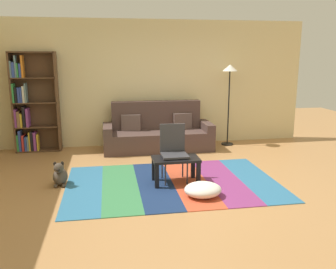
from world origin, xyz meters
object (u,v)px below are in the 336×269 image
at_px(coffee_table, 176,163).
at_px(pouf, 203,190).
at_px(dog, 60,175).
at_px(bookshelf, 30,107).
at_px(folding_chair, 173,148).
at_px(standing_lamp, 230,78).
at_px(tv_remote, 170,157).
at_px(couch, 158,134).

xyz_separation_m(coffee_table, pouf, (0.27, -0.61, -0.22)).
bearing_deg(coffee_table, pouf, -65.77).
bearing_deg(dog, bookshelf, 110.37).
relative_size(pouf, folding_chair, 0.59).
relative_size(standing_lamp, tv_remote, 11.75).
relative_size(bookshelf, dog, 5.11).
distance_m(bookshelf, folding_chair, 3.41).
bearing_deg(bookshelf, pouf, -46.39).
relative_size(couch, bookshelf, 1.11).
xyz_separation_m(coffee_table, tv_remote, (-0.09, 0.01, 0.09)).
distance_m(coffee_table, folding_chair, 0.25).
relative_size(dog, tv_remote, 2.65).
relative_size(pouf, standing_lamp, 0.30).
xyz_separation_m(bookshelf, standing_lamp, (4.17, -0.16, 0.55)).
distance_m(couch, coffee_table, 2.09).
xyz_separation_m(dog, folding_chair, (1.76, -0.06, 0.37)).
xyz_separation_m(coffee_table, dog, (-1.77, 0.21, -0.17)).
height_order(couch, dog, couch).
height_order(bookshelf, coffee_table, bookshelf).
bearing_deg(folding_chair, standing_lamp, 77.79).
bearing_deg(standing_lamp, bookshelf, 177.76).
bearing_deg(pouf, couch, 95.53).
bearing_deg(couch, standing_lamp, 4.42).
xyz_separation_m(standing_lamp, folding_chair, (-1.61, -2.06, -0.94)).
xyz_separation_m(tv_remote, folding_chair, (0.09, 0.14, 0.11)).
height_order(couch, pouf, couch).
bearing_deg(bookshelf, coffee_table, -42.75).
relative_size(coffee_table, tv_remote, 4.80).
bearing_deg(coffee_table, dog, 173.12).
distance_m(coffee_table, tv_remote, 0.13).
bearing_deg(couch, tv_remote, -92.93).
relative_size(bookshelf, folding_chair, 2.26).
xyz_separation_m(coffee_table, folding_chair, (-0.01, 0.15, 0.20)).
height_order(pouf, folding_chair, folding_chair).
height_order(coffee_table, pouf, coffee_table).
xyz_separation_m(bookshelf, dog, (0.80, -2.16, -0.76)).
relative_size(tv_remote, folding_chair, 0.17).
bearing_deg(tv_remote, couch, 107.91).
relative_size(coffee_table, folding_chair, 0.80).
height_order(couch, bookshelf, bookshelf).
bearing_deg(pouf, folding_chair, 110.35).
distance_m(pouf, dog, 2.20).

